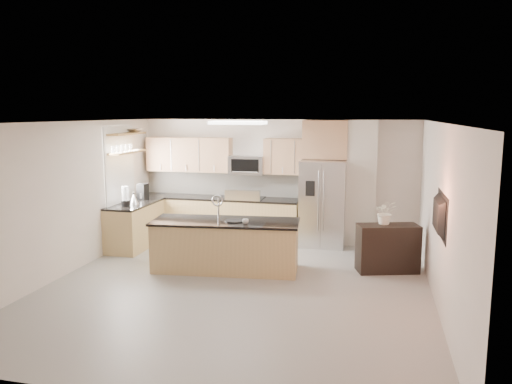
% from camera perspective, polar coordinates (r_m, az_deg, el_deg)
% --- Properties ---
extents(floor, '(6.50, 6.50, 0.00)m').
position_cam_1_polar(floor, '(8.08, -2.28, -10.80)').
color(floor, gray).
rests_on(floor, ground).
extents(ceiling, '(6.00, 6.50, 0.02)m').
position_cam_1_polar(ceiling, '(7.60, -2.40, 7.97)').
color(ceiling, white).
rests_on(ceiling, wall_back).
extents(wall_back, '(6.00, 0.02, 2.60)m').
position_cam_1_polar(wall_back, '(10.86, 2.33, 1.41)').
color(wall_back, silver).
rests_on(wall_back, floor).
extents(wall_front, '(6.00, 0.02, 2.60)m').
position_cam_1_polar(wall_front, '(4.78, -13.10, -8.76)').
color(wall_front, silver).
rests_on(wall_front, floor).
extents(wall_left, '(0.02, 6.50, 2.60)m').
position_cam_1_polar(wall_left, '(9.01, -21.03, -0.76)').
color(wall_left, silver).
rests_on(wall_left, floor).
extents(wall_right, '(0.02, 6.50, 2.60)m').
position_cam_1_polar(wall_right, '(7.51, 20.31, -2.59)').
color(wall_right, silver).
rests_on(wall_right, floor).
extents(back_counter, '(3.55, 0.66, 1.44)m').
position_cam_1_polar(back_counter, '(10.99, -4.31, -2.89)').
color(back_counter, tan).
rests_on(back_counter, floor).
extents(left_counter, '(0.66, 1.50, 0.92)m').
position_cam_1_polar(left_counter, '(10.56, -13.64, -3.68)').
color(left_counter, tan).
rests_on(left_counter, floor).
extents(range, '(0.76, 0.64, 1.14)m').
position_cam_1_polar(range, '(10.81, -1.17, -3.06)').
color(range, black).
rests_on(range, floor).
extents(upper_cabinets, '(3.50, 0.33, 0.75)m').
position_cam_1_polar(upper_cabinets, '(10.96, -4.54, 4.23)').
color(upper_cabinets, tan).
rests_on(upper_cabinets, wall_back).
extents(microwave, '(0.76, 0.40, 0.40)m').
position_cam_1_polar(microwave, '(10.75, -1.02, 3.11)').
color(microwave, silver).
rests_on(microwave, upper_cabinets).
extents(refrigerator, '(0.92, 0.78, 1.78)m').
position_cam_1_polar(refrigerator, '(10.40, 7.65, -1.28)').
color(refrigerator, silver).
rests_on(refrigerator, floor).
extents(partition_column, '(0.60, 0.30, 2.60)m').
position_cam_1_polar(partition_column, '(10.51, 11.95, 0.97)').
color(partition_column, silver).
rests_on(partition_column, floor).
extents(window, '(0.04, 1.15, 1.65)m').
position_cam_1_polar(window, '(10.51, -15.35, 2.77)').
color(window, white).
rests_on(window, wall_left).
extents(shelf_lower, '(0.30, 1.20, 0.04)m').
position_cam_1_polar(shelf_lower, '(10.51, -14.55, 4.44)').
color(shelf_lower, olive).
rests_on(shelf_lower, wall_left).
extents(shelf_upper, '(0.30, 1.20, 0.04)m').
position_cam_1_polar(shelf_upper, '(10.49, -14.63, 6.46)').
color(shelf_upper, olive).
rests_on(shelf_upper, wall_left).
extents(ceiling_fixture, '(1.00, 0.50, 0.06)m').
position_cam_1_polar(ceiling_fixture, '(9.25, -2.08, 7.92)').
color(ceiling_fixture, white).
rests_on(ceiling_fixture, ceiling).
extents(island, '(2.64, 1.18, 1.31)m').
position_cam_1_polar(island, '(8.81, -3.49, -6.08)').
color(island, tan).
rests_on(island, floor).
extents(credenza, '(1.12, 0.72, 0.83)m').
position_cam_1_polar(credenza, '(9.00, 14.81, -6.23)').
color(credenza, black).
rests_on(credenza, floor).
extents(cup, '(0.12, 0.12, 0.09)m').
position_cam_1_polar(cup, '(8.43, -1.21, -3.37)').
color(cup, white).
rests_on(cup, island).
extents(platter, '(0.41, 0.41, 0.02)m').
position_cam_1_polar(platter, '(8.64, -2.47, -3.30)').
color(platter, black).
rests_on(platter, island).
extents(blender, '(0.17, 0.17, 0.40)m').
position_cam_1_polar(blender, '(10.13, -14.71, -0.62)').
color(blender, black).
rests_on(blender, left_counter).
extents(kettle, '(0.19, 0.19, 0.24)m').
position_cam_1_polar(kettle, '(10.34, -13.78, -0.76)').
color(kettle, silver).
rests_on(kettle, left_counter).
extents(coffee_maker, '(0.19, 0.23, 0.34)m').
position_cam_1_polar(coffee_maker, '(10.84, -12.82, 0.01)').
color(coffee_maker, black).
rests_on(coffee_maker, left_counter).
extents(bowl, '(0.46, 0.46, 0.10)m').
position_cam_1_polar(bowl, '(10.82, -13.72, 6.91)').
color(bowl, silver).
rests_on(bowl, shelf_upper).
extents(flower_vase, '(0.63, 0.57, 0.62)m').
position_cam_1_polar(flower_vase, '(8.89, 14.59, -1.60)').
color(flower_vase, white).
rests_on(flower_vase, credenza).
extents(television, '(0.14, 1.08, 0.62)m').
position_cam_1_polar(television, '(7.29, 19.81, -2.50)').
color(television, black).
rests_on(television, wall_right).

